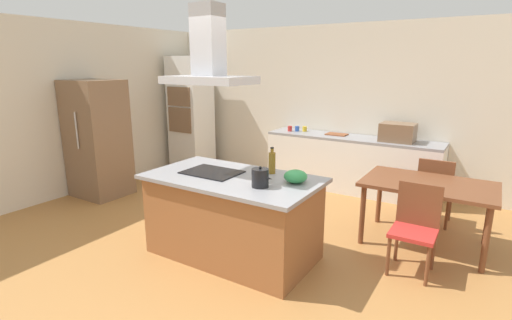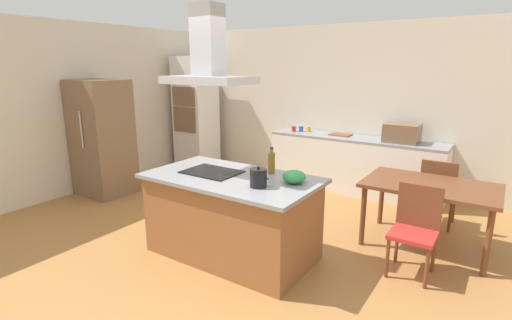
{
  "view_description": "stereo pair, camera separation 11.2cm",
  "coord_description": "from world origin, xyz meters",
  "px_view_note": "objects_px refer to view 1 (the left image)",
  "views": [
    {
      "loc": [
        2.27,
        -3.14,
        2.05
      ],
      "look_at": [
        0.05,
        0.4,
        1.0
      ],
      "focal_mm": 26.88,
      "sensor_mm": 36.0,
      "label": 1
    },
    {
      "loc": [
        2.36,
        -3.08,
        2.05
      ],
      "look_at": [
        0.05,
        0.4,
        1.0
      ],
      "focal_mm": 26.88,
      "sensor_mm": 36.0,
      "label": 2
    }
  ],
  "objects_px": {
    "coffee_mug_blue": "(297,129)",
    "chair_facing_island": "(416,223)",
    "mixing_bowl": "(296,176)",
    "cutting_board": "(337,134)",
    "countertop_microwave": "(398,132)",
    "dining_table": "(428,190)",
    "chair_facing_back_wall": "(435,187)",
    "coffee_mug_yellow": "(305,129)",
    "cooktop": "(212,172)",
    "olive_oil_bottle": "(272,162)",
    "range_hood": "(209,59)",
    "wall_oven_stack": "(191,113)",
    "refrigerator": "(98,139)",
    "coffee_mug_red": "(290,129)",
    "tea_kettle": "(260,178)"
  },
  "relations": [
    {
      "from": "coffee_mug_blue",
      "to": "chair_facing_island",
      "type": "bearing_deg",
      "value": -42.25
    },
    {
      "from": "mixing_bowl",
      "to": "cutting_board",
      "type": "relative_size",
      "value": 0.69
    },
    {
      "from": "countertop_microwave",
      "to": "dining_table",
      "type": "relative_size",
      "value": 0.36
    },
    {
      "from": "dining_table",
      "to": "chair_facing_back_wall",
      "type": "distance_m",
      "value": 0.68
    },
    {
      "from": "countertop_microwave",
      "to": "coffee_mug_yellow",
      "type": "relative_size",
      "value": 5.56
    },
    {
      "from": "cooktop",
      "to": "mixing_bowl",
      "type": "bearing_deg",
      "value": 9.82
    },
    {
      "from": "mixing_bowl",
      "to": "chair_facing_back_wall",
      "type": "height_order",
      "value": "mixing_bowl"
    },
    {
      "from": "mixing_bowl",
      "to": "chair_facing_island",
      "type": "xyz_separation_m",
      "value": [
        1.07,
        0.57,
        -0.46
      ]
    },
    {
      "from": "cooktop",
      "to": "olive_oil_bottle",
      "type": "bearing_deg",
      "value": 30.06
    },
    {
      "from": "dining_table",
      "to": "range_hood",
      "type": "bearing_deg",
      "value": -145.15
    },
    {
      "from": "cutting_board",
      "to": "wall_oven_stack",
      "type": "relative_size",
      "value": 0.15
    },
    {
      "from": "coffee_mug_blue",
      "to": "refrigerator",
      "type": "height_order",
      "value": "refrigerator"
    },
    {
      "from": "coffee_mug_red",
      "to": "cooktop",
      "type": "bearing_deg",
      "value": -79.9
    },
    {
      "from": "olive_oil_bottle",
      "to": "mixing_bowl",
      "type": "bearing_deg",
      "value": -24.42
    },
    {
      "from": "wall_oven_stack",
      "to": "range_hood",
      "type": "distance_m",
      "value": 3.86
    },
    {
      "from": "mixing_bowl",
      "to": "wall_oven_stack",
      "type": "height_order",
      "value": "wall_oven_stack"
    },
    {
      "from": "coffee_mug_red",
      "to": "wall_oven_stack",
      "type": "relative_size",
      "value": 0.04
    },
    {
      "from": "tea_kettle",
      "to": "coffee_mug_yellow",
      "type": "bearing_deg",
      "value": 107.53
    },
    {
      "from": "tea_kettle",
      "to": "range_hood",
      "type": "relative_size",
      "value": 0.24
    },
    {
      "from": "countertop_microwave",
      "to": "chair_facing_island",
      "type": "bearing_deg",
      "value": -72.24
    },
    {
      "from": "cooktop",
      "to": "range_hood",
      "type": "height_order",
      "value": "range_hood"
    },
    {
      "from": "tea_kettle",
      "to": "dining_table",
      "type": "bearing_deg",
      "value": 49.83
    },
    {
      "from": "coffee_mug_blue",
      "to": "range_hood",
      "type": "xyz_separation_m",
      "value": [
        0.4,
        -2.9,
        1.16
      ]
    },
    {
      "from": "coffee_mug_blue",
      "to": "refrigerator",
      "type": "bearing_deg",
      "value": -134.4
    },
    {
      "from": "coffee_mug_red",
      "to": "coffee_mug_yellow",
      "type": "bearing_deg",
      "value": 25.76
    },
    {
      "from": "cooktop",
      "to": "coffee_mug_red",
      "type": "xyz_separation_m",
      "value": [
        -0.51,
        2.84,
        0.04
      ]
    },
    {
      "from": "coffee_mug_blue",
      "to": "wall_oven_stack",
      "type": "distance_m",
      "value": 2.25
    },
    {
      "from": "tea_kettle",
      "to": "refrigerator",
      "type": "distance_m",
      "value": 3.48
    },
    {
      "from": "olive_oil_bottle",
      "to": "tea_kettle",
      "type": "bearing_deg",
      "value": -73.44
    },
    {
      "from": "tea_kettle",
      "to": "chair_facing_island",
      "type": "height_order",
      "value": "tea_kettle"
    },
    {
      "from": "mixing_bowl",
      "to": "chair_facing_back_wall",
      "type": "xyz_separation_m",
      "value": [
        1.07,
        1.9,
        -0.46
      ]
    },
    {
      "from": "chair_facing_back_wall",
      "to": "tea_kettle",
      "type": "bearing_deg",
      "value": -120.49
    },
    {
      "from": "cooktop",
      "to": "dining_table",
      "type": "bearing_deg",
      "value": 34.85
    },
    {
      "from": "coffee_mug_blue",
      "to": "range_hood",
      "type": "height_order",
      "value": "range_hood"
    },
    {
      "from": "olive_oil_bottle",
      "to": "dining_table",
      "type": "relative_size",
      "value": 0.21
    },
    {
      "from": "refrigerator",
      "to": "range_hood",
      "type": "relative_size",
      "value": 2.02
    },
    {
      "from": "coffee_mug_yellow",
      "to": "chair_facing_island",
      "type": "bearing_deg",
      "value": -44.36
    },
    {
      "from": "countertop_microwave",
      "to": "coffee_mug_red",
      "type": "height_order",
      "value": "countertop_microwave"
    },
    {
      "from": "tea_kettle",
      "to": "countertop_microwave",
      "type": "bearing_deg",
      "value": 78.66
    },
    {
      "from": "cutting_board",
      "to": "dining_table",
      "type": "height_order",
      "value": "cutting_board"
    },
    {
      "from": "coffee_mug_blue",
      "to": "range_hood",
      "type": "relative_size",
      "value": 0.1
    },
    {
      "from": "coffee_mug_blue",
      "to": "chair_facing_back_wall",
      "type": "height_order",
      "value": "coffee_mug_blue"
    },
    {
      "from": "tea_kettle",
      "to": "coffee_mug_red",
      "type": "distance_m",
      "value": 3.22
    },
    {
      "from": "coffee_mug_yellow",
      "to": "cooktop",
      "type": "bearing_deg",
      "value": -84.73
    },
    {
      "from": "cooktop",
      "to": "refrigerator",
      "type": "bearing_deg",
      "value": 168.71
    },
    {
      "from": "tea_kettle",
      "to": "wall_oven_stack",
      "type": "height_order",
      "value": "wall_oven_stack"
    },
    {
      "from": "refrigerator",
      "to": "chair_facing_island",
      "type": "xyz_separation_m",
      "value": [
        4.71,
        0.19,
        -0.4
      ]
    },
    {
      "from": "tea_kettle",
      "to": "chair_facing_island",
      "type": "bearing_deg",
      "value": 33.86
    },
    {
      "from": "chair_facing_back_wall",
      "to": "range_hood",
      "type": "xyz_separation_m",
      "value": [
        -2.0,
        -2.06,
        1.59
      ]
    },
    {
      "from": "chair_facing_back_wall",
      "to": "cutting_board",
      "type": "bearing_deg",
      "value": 152.5
    }
  ]
}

